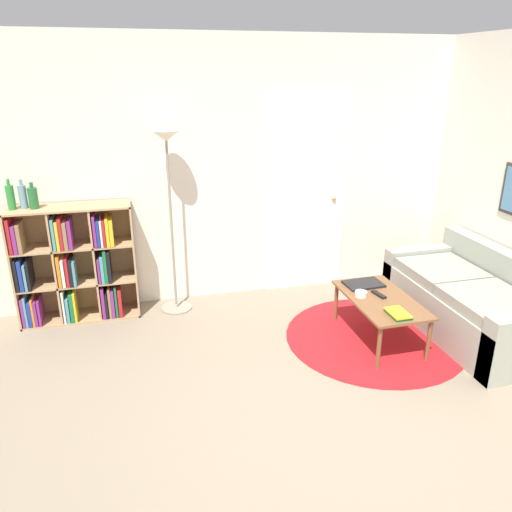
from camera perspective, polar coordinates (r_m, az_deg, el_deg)
ground_plane at (r=3.34m, az=7.81°, el=-22.50°), size 14.00×14.00×0.00m
wall_back at (r=5.07m, az=-2.42°, el=9.39°), size 7.67×0.11×2.60m
rug at (r=4.68m, az=13.34°, el=-9.01°), size 1.59×1.59×0.01m
bookshelf at (r=5.00m, az=-20.18°, el=-1.04°), size 1.09×0.34×1.11m
floor_lamp at (r=4.70m, az=-9.98°, el=9.02°), size 0.31×0.31×1.76m
couch at (r=5.00m, az=23.69°, el=-4.93°), size 0.84×1.69×0.73m
coffee_table at (r=4.52m, az=14.04°, el=-5.16°), size 0.53×0.94×0.40m
laptop at (r=4.72m, az=12.19°, el=-3.14°), size 0.36×0.25×0.02m
bowl at (r=4.48m, az=11.91°, el=-4.26°), size 0.11×0.11×0.05m
book_stack_on_table at (r=4.22m, az=15.93°, el=-6.35°), size 0.15×0.22×0.04m
remote at (r=4.54m, az=13.86°, el=-4.29°), size 0.07×0.17×0.02m
bottle_left at (r=4.88m, az=-26.24°, el=6.07°), size 0.07×0.07×0.27m
bottle_middle at (r=4.88m, az=-25.09°, el=6.20°), size 0.07×0.07×0.26m
bottle_right at (r=4.84m, az=-24.12°, el=6.11°), size 0.08×0.08×0.23m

